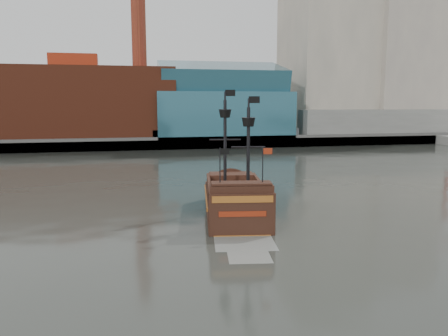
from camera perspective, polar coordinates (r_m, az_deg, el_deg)
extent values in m
plane|color=#2A2C27|center=(31.55, 7.64, -9.67)|extent=(400.00, 400.00, 0.00)
cube|color=slate|center=(120.94, -7.08, 4.40)|extent=(220.00, 60.00, 2.00)
cube|color=#4C4C49|center=(91.65, -5.50, 3.26)|extent=(220.00, 1.00, 2.60)
cube|color=maroon|center=(100.88, -18.84, 8.00)|extent=(42.00, 18.00, 15.00)
cube|color=#285B6D|center=(100.28, -0.31, 7.03)|extent=(30.00, 16.00, 10.00)
cube|color=#B9AC99|center=(120.21, 13.37, 15.67)|extent=(20.00, 22.00, 46.00)
cube|color=#AAA08F|center=(125.00, 21.80, 13.17)|extent=(18.00, 18.00, 38.00)
cube|color=#B9AC99|center=(140.07, 14.19, 15.85)|extent=(24.00, 20.00, 52.00)
cube|color=slate|center=(110.81, 19.87, 5.64)|extent=(40.00, 6.00, 6.00)
cylinder|color=maroon|center=(103.80, -11.12, 18.57)|extent=(3.20, 3.20, 22.00)
cube|color=#285B6D|center=(100.36, -0.31, 11.60)|extent=(28.00, 14.94, 8.78)
cube|color=slate|center=(141.27, 26.84, 5.16)|extent=(4.00, 4.00, 3.00)
cylinder|color=maroon|center=(141.35, 27.25, 11.02)|extent=(1.40, 1.40, 32.00)
cube|color=maroon|center=(141.17, 26.70, 17.21)|extent=(5.00, 2.50, 2.50)
cube|color=maroon|center=(154.26, 27.17, 14.12)|extent=(5.00, 2.50, 2.50)
cube|color=black|center=(38.61, 1.47, -5.24)|extent=(6.73, 12.65, 2.61)
cube|color=#4B2A1B|center=(38.29, 1.48, -3.13)|extent=(6.06, 11.38, 0.30)
cube|color=black|center=(42.93, 0.93, -1.36)|extent=(4.57, 3.01, 1.00)
cube|color=black|center=(33.05, 2.26, -3.70)|extent=(4.95, 2.29, 1.81)
cube|color=black|center=(32.54, 2.41, -6.81)|extent=(4.90, 0.97, 4.01)
cube|color=#A1591F|center=(32.02, 2.45, -4.10)|extent=(4.48, 0.74, 0.50)
cube|color=maroon|center=(32.28, 2.44, -6.02)|extent=(3.49, 0.60, 0.40)
cylinder|color=black|center=(39.10, 0.14, 3.15)|extent=(0.32, 0.32, 7.83)
cylinder|color=black|center=(36.00, 3.18, 2.18)|extent=(0.32, 0.32, 7.23)
cone|color=black|center=(38.93, 0.14, 7.12)|extent=(1.25, 1.25, 0.70)
cone|color=black|center=(35.81, 3.22, 6.01)|extent=(1.25, 1.25, 0.70)
cube|color=black|center=(38.96, 0.81, 9.78)|extent=(0.90, 0.16, 0.55)
cube|color=black|center=(35.83, 3.97, 8.89)|extent=(0.90, 0.16, 0.55)
cube|color=#929893|center=(31.29, 2.71, -9.74)|extent=(4.75, 4.20, 0.02)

